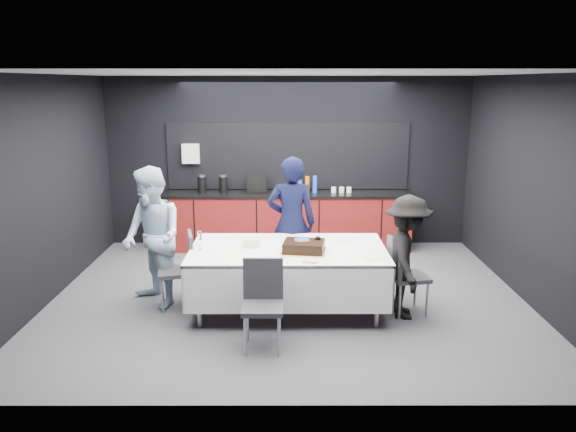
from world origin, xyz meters
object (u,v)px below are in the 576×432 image
object	(u,v)px
cake_assembly	(304,246)
chair_right	(403,271)
person_left	(152,238)
chair_left	(182,265)
party_table	(288,259)
person_right	(407,257)
person_center	(291,223)
chair_near	(263,297)
plate_stack	(252,242)
champagne_flute	(200,237)

from	to	relation	value
cake_assembly	chair_right	world-z (taller)	cake_assembly
chair_right	person_left	bearing A→B (deg)	174.68
chair_left	person_left	distance (m)	0.49
party_table	chair_left	world-z (taller)	chair_left
person_left	person_right	world-z (taller)	person_left
chair_right	person_center	xyz separation A→B (m)	(-1.31, 0.90, 0.35)
party_table	chair_right	xyz separation A→B (m)	(1.35, -0.12, -0.11)
chair_near	person_left	size ratio (longest dim) A/B	0.54
plate_stack	chair_right	xyz separation A→B (m)	(1.79, -0.18, -0.30)
party_table	chair_left	bearing A→B (deg)	175.27
person_center	plate_stack	bearing A→B (deg)	55.71
person_left	chair_right	bearing A→B (deg)	44.89
chair_right	person_center	size ratio (longest dim) A/B	0.52
champagne_flute	person_center	size ratio (longest dim) A/B	0.13
chair_left	person_left	world-z (taller)	person_left
cake_assembly	person_right	size ratio (longest dim) A/B	0.38
plate_stack	cake_assembly	bearing A→B (deg)	-18.79
cake_assembly	chair_right	distance (m)	1.21
chair_right	chair_near	world-z (taller)	same
party_table	person_right	xyz separation A→B (m)	(1.38, -0.20, 0.08)
cake_assembly	person_left	size ratio (longest dim) A/B	0.32
party_table	chair_right	size ratio (longest dim) A/B	2.51
party_table	person_center	xyz separation A→B (m)	(0.04, 0.78, 0.25)
cake_assembly	chair_right	xyz separation A→B (m)	(1.17, 0.03, -0.31)
plate_stack	person_center	world-z (taller)	person_center
chair_near	person_right	world-z (taller)	person_right
party_table	champagne_flute	xyz separation A→B (m)	(-1.04, -0.07, 0.30)
chair_right	party_table	bearing A→B (deg)	174.84
plate_stack	party_table	bearing A→B (deg)	-7.73
chair_right	chair_near	xyz separation A→B (m)	(-1.62, -0.83, 0.00)
cake_assembly	champagne_flute	world-z (taller)	champagne_flute
champagne_flute	chair_right	size ratio (longest dim) A/B	0.24
cake_assembly	plate_stack	distance (m)	0.66
cake_assembly	chair_near	xyz separation A→B (m)	(-0.45, -0.80, -0.31)
champagne_flute	plate_stack	bearing A→B (deg)	12.38
chair_near	chair_right	bearing A→B (deg)	27.27
champagne_flute	person_right	size ratio (longest dim) A/B	0.15
cake_assembly	chair_left	size ratio (longest dim) A/B	0.59
chair_left	person_left	xyz separation A→B (m)	(-0.36, 0.05, 0.33)
chair_right	chair_near	distance (m)	1.82
chair_right	person_left	xyz separation A→B (m)	(-3.00, 0.28, 0.33)
chair_near	person_right	size ratio (longest dim) A/B	0.64
plate_stack	chair_right	bearing A→B (deg)	-5.79
champagne_flute	person_right	xyz separation A→B (m)	(2.42, -0.12, -0.21)
party_table	plate_stack	world-z (taller)	plate_stack
cake_assembly	person_center	world-z (taller)	person_center
plate_stack	person_right	bearing A→B (deg)	-8.00
cake_assembly	chair_near	world-z (taller)	cake_assembly
person_right	plate_stack	bearing A→B (deg)	87.90
plate_stack	person_left	size ratio (longest dim) A/B	0.12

